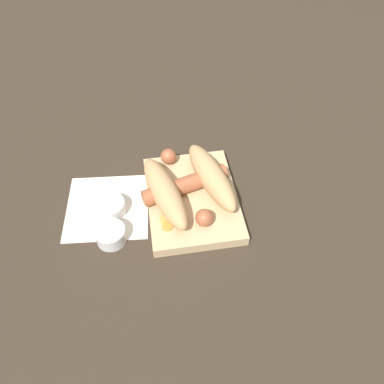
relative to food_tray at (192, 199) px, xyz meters
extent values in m
plane|color=#33281E|center=(0.00, 0.00, -0.01)|extent=(3.00, 3.00, 0.00)
cube|color=tan|center=(0.00, 0.00, 0.00)|extent=(0.22, 0.17, 0.02)
ellipsoid|color=tan|center=(0.02, -0.04, 0.04)|extent=(0.19, 0.09, 0.05)
ellipsoid|color=tan|center=(-0.01, 0.05, 0.04)|extent=(0.19, 0.09, 0.05)
cylinder|color=#9E5638|center=(0.01, 0.01, 0.03)|extent=(0.08, 0.17, 0.03)
sphere|color=#9E5638|center=(0.10, 0.03, 0.03)|extent=(0.03, 0.03, 0.03)
sphere|color=#9E5638|center=(-0.07, -0.01, 0.03)|extent=(0.03, 0.03, 0.03)
cylinder|color=#F99E4C|center=(-0.05, 0.05, 0.01)|extent=(0.03, 0.03, 0.00)
cylinder|color=orange|center=(-0.06, 0.05, 0.01)|extent=(0.02, 0.02, 0.00)
cylinder|color=orange|center=(-0.05, 0.04, 0.01)|extent=(0.03, 0.03, 0.00)
cylinder|color=orange|center=(-0.04, 0.03, 0.01)|extent=(0.03, 0.03, 0.00)
cylinder|color=#F99E4C|center=(-0.05, 0.05, 0.01)|extent=(0.04, 0.04, 0.00)
cube|color=white|center=(0.01, 0.16, -0.01)|extent=(0.17, 0.17, 0.00)
cylinder|color=silver|center=(0.00, 0.15, 0.00)|extent=(0.05, 0.05, 0.03)
cylinder|color=white|center=(0.00, 0.15, -0.01)|extent=(0.04, 0.04, 0.01)
cylinder|color=silver|center=(-0.06, 0.16, 0.00)|extent=(0.05, 0.05, 0.03)
cylinder|color=maroon|center=(-0.06, 0.16, -0.01)|extent=(0.04, 0.04, 0.01)
camera|label=1|loc=(-0.44, 0.07, 0.56)|focal=35.00mm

